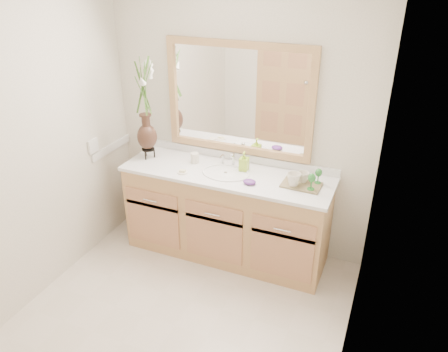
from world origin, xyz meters
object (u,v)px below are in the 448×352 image
at_px(soap_bottle, 244,162).
at_px(tray, 301,185).
at_px(flower_vase, 144,95).
at_px(tumbler, 195,158).

bearing_deg(soap_bottle, tray, -13.59).
xyz_separation_m(flower_vase, soap_bottle, (0.90, 0.09, -0.51)).
relative_size(flower_vase, soap_bottle, 5.70).
height_order(soap_bottle, tray, soap_bottle).
xyz_separation_m(soap_bottle, tray, (0.53, -0.09, -0.07)).
bearing_deg(tumbler, flower_vase, -171.79).
xyz_separation_m(flower_vase, tumbler, (0.44, 0.06, -0.54)).
height_order(flower_vase, soap_bottle, flower_vase).
height_order(tumbler, tray, tumbler).
height_order(flower_vase, tumbler, flower_vase).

